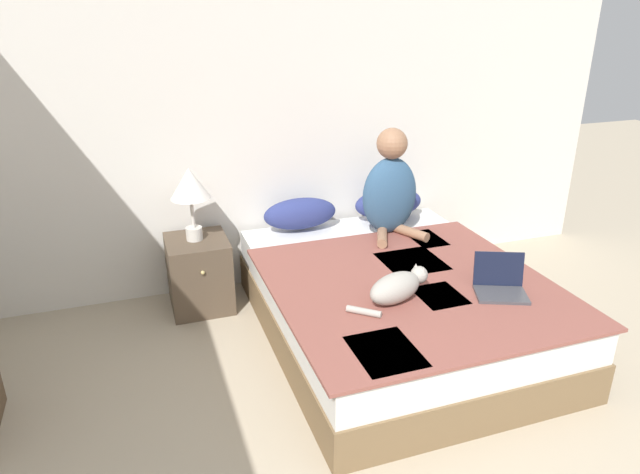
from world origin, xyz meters
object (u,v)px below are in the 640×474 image
at_px(pillow_near, 300,214).
at_px(pillow_far, 388,203).
at_px(bed, 395,303).
at_px(person_sitting, 390,189).
at_px(table_lamp, 190,187).
at_px(laptop_open, 500,285).
at_px(cat_tabby, 397,287).
at_px(nightstand, 199,273).

bearing_deg(pillow_near, pillow_far, 0.00).
xyz_separation_m(bed, person_sitting, (0.23, 0.61, 0.57)).
height_order(pillow_far, table_lamp, table_lamp).
bearing_deg(table_lamp, laptop_open, -39.13).
bearing_deg(table_lamp, cat_tabby, -50.47).
bearing_deg(pillow_near, table_lamp, -174.68).
bearing_deg(cat_tabby, table_lamp, 110.11).
height_order(pillow_near, cat_tabby, pillow_near).
relative_size(bed, laptop_open, 5.71).
distance_m(laptop_open, nightstand, 2.05).
bearing_deg(pillow_near, person_sitting, -26.11).
distance_m(person_sitting, table_lamp, 1.40).
bearing_deg(nightstand, pillow_far, 3.18).
xyz_separation_m(person_sitting, laptop_open, (0.21, -1.08, -0.28)).
bearing_deg(cat_tabby, person_sitting, 47.70).
bearing_deg(person_sitting, pillow_near, 153.89).
bearing_deg(person_sitting, bed, -110.60).
height_order(person_sitting, nightstand, person_sitting).
xyz_separation_m(pillow_near, nightstand, (-0.78, -0.08, -0.33)).
relative_size(cat_tabby, laptop_open, 1.50).
relative_size(pillow_near, nightstand, 1.07).
height_order(bed, cat_tabby, cat_tabby).
distance_m(person_sitting, cat_tabby, 1.08).
xyz_separation_m(person_sitting, cat_tabby, (-0.41, -0.96, -0.24)).
bearing_deg(pillow_far, table_lamp, -177.22).
xyz_separation_m(pillow_far, table_lamp, (-1.52, -0.07, 0.31)).
bearing_deg(nightstand, laptop_open, -39.06).
distance_m(pillow_near, table_lamp, 0.85).
height_order(person_sitting, cat_tabby, person_sitting).
height_order(pillow_near, laptop_open, pillow_near).
bearing_deg(cat_tabby, nightstand, 110.10).
distance_m(bed, person_sitting, 0.86).
distance_m(bed, table_lamp, 1.56).
height_order(pillow_near, pillow_far, same).
bearing_deg(pillow_far, nightstand, -176.82).
bearing_deg(pillow_far, person_sitting, -114.91).
bearing_deg(pillow_far, laptop_open, -87.02).
bearing_deg(laptop_open, cat_tabby, -167.32).
height_order(bed, nightstand, nightstand).
relative_size(bed, pillow_far, 3.73).
bearing_deg(cat_tabby, pillow_near, 78.86).
relative_size(pillow_far, person_sitting, 0.72).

